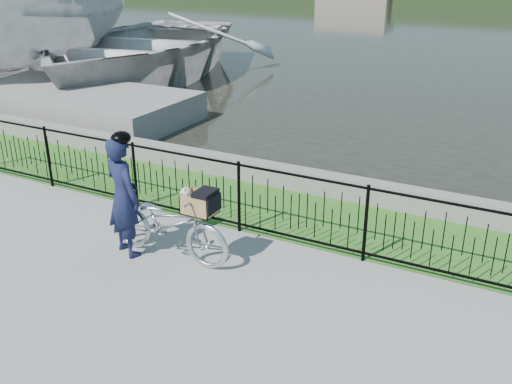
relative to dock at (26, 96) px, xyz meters
The scene contains 10 objects.
ground 11.42m from the dock, 28.81° to the right, with size 120.00×120.00×0.00m, color gray.
grass_strip 10.42m from the dock, 16.17° to the right, with size 60.00×2.00×0.01m, color #346D22.
water 29.26m from the dock, 70.02° to the left, with size 120.00×120.00×0.00m, color #27261E.
quay_wall 10.18m from the dock, 10.76° to the right, with size 60.00×0.30×0.40m, color gray.
fence 10.74m from the dock, 21.31° to the right, with size 14.00×0.06×1.15m, color black, non-canonical shape.
dock is the anchor object (origin of this frame).
bicycle_rig 9.92m from the dock, 30.74° to the right, with size 1.97×0.69×1.16m.
cyclist 9.51m from the dock, 33.56° to the right, with size 0.74×0.62×1.82m.
boat_near 3.45m from the dock, 130.34° to the left, with size 5.55×10.56×5.68m.
boat_far 4.71m from the dock, 86.46° to the left, with size 10.03×12.41×2.27m.
Camera 1 is at (2.95, -5.35, 4.01)m, focal length 40.00 mm.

